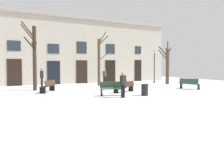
# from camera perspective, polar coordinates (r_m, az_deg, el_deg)

# --- Properties ---
(ground_plane) EXTENTS (36.65, 36.65, 0.00)m
(ground_plane) POSITION_cam_1_polar(r_m,az_deg,el_deg) (16.11, 2.89, -4.75)
(ground_plane) COLOR white
(building_facade) EXTENTS (22.90, 0.60, 7.70)m
(building_facade) POSITION_cam_1_polar(r_m,az_deg,el_deg) (24.41, -7.89, 6.78)
(building_facade) COLOR #BCB29E
(building_facade) RESTS_ON ground
(tree_right_of_center) EXTENTS (2.28, 2.13, 4.60)m
(tree_right_of_center) POSITION_cam_1_polar(r_m,az_deg,el_deg) (23.57, 15.01, 2.89)
(tree_right_of_center) COLOR #4C3D2D
(tree_right_of_center) RESTS_ON ground
(tree_center) EXTENTS (1.19, 2.16, 5.42)m
(tree_center) POSITION_cam_1_polar(r_m,az_deg,el_deg) (18.00, -20.75, 5.02)
(tree_center) COLOR #382B1E
(tree_center) RESTS_ON ground
(tree_near_facade) EXTENTS (1.66, 1.86, 5.58)m
(tree_near_facade) POSITION_cam_1_polar(r_m,az_deg,el_deg) (21.09, -3.50, 3.99)
(tree_near_facade) COLOR #4C3D2D
(tree_near_facade) RESTS_ON ground
(streetlamp) EXTENTS (0.30, 0.30, 3.97)m
(streetlamp) POSITION_cam_1_polar(r_m,az_deg,el_deg) (25.22, 11.62, 3.28)
(streetlamp) COLOR black
(streetlamp) RESTS_ON ground
(litter_bin) EXTENTS (0.49, 0.49, 0.76)m
(litter_bin) POSITION_cam_1_polar(r_m,az_deg,el_deg) (14.10, 9.02, -4.22)
(litter_bin) COLOR black
(litter_bin) RESTS_ON ground
(bench_by_litter_bin) EXTENTS (1.45, 1.87, 0.91)m
(bench_by_litter_bin) POSITION_cam_1_polar(r_m,az_deg,el_deg) (16.49, -17.18, -3.03)
(bench_by_litter_bin) COLOR #3D2819
(bench_by_litter_bin) RESTS_ON ground
(bench_far_corner) EXTENTS (1.43, 1.46, 0.84)m
(bench_far_corner) POSITION_cam_1_polar(r_m,az_deg,el_deg) (18.13, 3.07, -2.61)
(bench_far_corner) COLOR #51331E
(bench_far_corner) RESTS_ON ground
(bench_back_to_back_left) EXTENTS (1.00, 1.73, 0.92)m
(bench_back_to_back_left) POSITION_cam_1_polar(r_m,az_deg,el_deg) (19.05, 20.58, -2.37)
(bench_back_to_back_left) COLOR #2D4C33
(bench_back_to_back_left) RESTS_ON ground
(bench_near_lamp) EXTENTS (1.67, 0.79, 0.95)m
(bench_near_lamp) POSITION_cam_1_polar(r_m,az_deg,el_deg) (13.94, -0.02, -3.85)
(bench_near_lamp) COLOR #2D4C33
(bench_near_lamp) RESTS_ON ground
(bench_back_to_back_right) EXTENTS (1.94, 1.09, 0.83)m
(bench_back_to_back_right) POSITION_cam_1_polar(r_m,az_deg,el_deg) (15.75, 3.43, -3.34)
(bench_back_to_back_right) COLOR #3D2819
(bench_back_to_back_right) RESTS_ON ground
(person_strolling) EXTENTS (0.39, 0.44, 1.65)m
(person_strolling) POSITION_cam_1_polar(r_m,az_deg,el_deg) (23.61, -2.10, -0.28)
(person_strolling) COLOR black
(person_strolling) RESTS_ON ground
(person_by_shop_door) EXTENTS (0.27, 0.41, 1.81)m
(person_by_shop_door) POSITION_cam_1_polar(r_m,az_deg,el_deg) (20.28, -18.84, -0.52)
(person_by_shop_door) COLOR black
(person_by_shop_door) RESTS_ON ground
(person_crossing_plaza) EXTENTS (0.44, 0.36, 1.66)m
(person_crossing_plaza) POSITION_cam_1_polar(r_m,az_deg,el_deg) (13.00, 3.05, -2.39)
(person_crossing_plaza) COLOR black
(person_crossing_plaza) RESTS_ON ground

